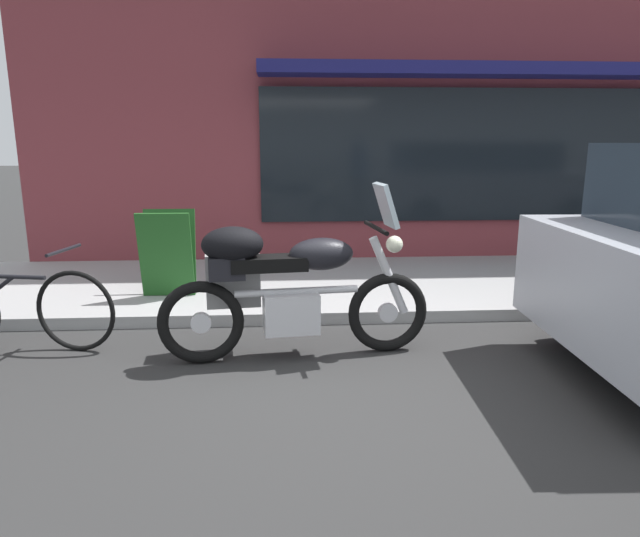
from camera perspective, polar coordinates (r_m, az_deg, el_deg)
ground_plane at (r=4.25m, az=3.20°, el=-11.38°), size 80.00×80.00×0.00m
touring_motorcycle at (r=4.52m, az=-4.01°, el=-1.63°), size 2.21×0.63×1.42m
parked_bicycle at (r=5.42m, az=-28.63°, el=-3.30°), size 1.76×0.52×0.94m
sandwich_board_sign at (r=6.18m, az=-15.22°, el=1.52°), size 0.55×0.41×0.91m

